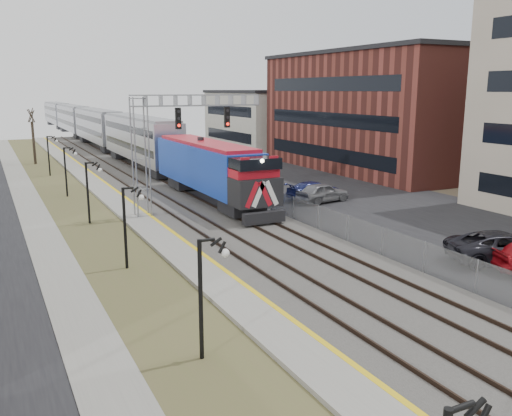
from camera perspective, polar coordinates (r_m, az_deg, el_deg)
sidewalk at (r=42.88m, az=-22.65°, el=0.07°), size 2.00×120.00×0.08m
grass_median at (r=43.16m, az=-18.69°, el=0.44°), size 4.00×120.00×0.06m
platform at (r=43.63m, az=-14.81°, el=0.93°), size 2.00×120.00×0.24m
ballast_bed at (r=44.89m, az=-8.56°, el=1.49°), size 8.00×120.00×0.20m
parking_lot at (r=49.86m, az=4.66°, el=2.58°), size 16.00×120.00×0.04m
platform_edge at (r=43.79m, az=-13.69°, el=1.20°), size 0.24×120.00×0.01m
track_near at (r=44.29m, az=-11.02°, el=1.48°), size 1.58×120.00×0.15m
track_far at (r=45.33m, az=-6.77°, el=1.87°), size 1.58×120.00×0.15m
train at (r=86.36m, az=-16.70°, el=8.18°), size 3.00×108.65×5.33m
signal_gantry at (r=36.70m, az=-9.53°, el=7.71°), size 9.00×1.07×8.15m
lampposts at (r=26.65m, az=-13.77°, el=-2.02°), size 0.14×62.14×4.00m
fence at (r=46.21m, az=-3.63°, el=2.80°), size 0.04×120.00×1.60m
buildings_east at (r=55.00m, az=19.68°, el=9.41°), size 16.00×76.00×15.00m
car_lot_c at (r=29.54m, az=24.70°, el=-3.88°), size 6.14×4.45×1.55m
car_lot_d at (r=42.75m, az=6.20°, el=1.81°), size 4.80×2.13×1.37m
car_lot_e at (r=41.60m, az=7.01°, el=1.59°), size 4.62×2.45×1.50m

